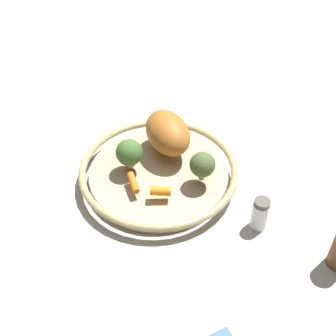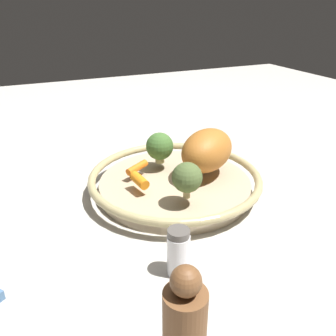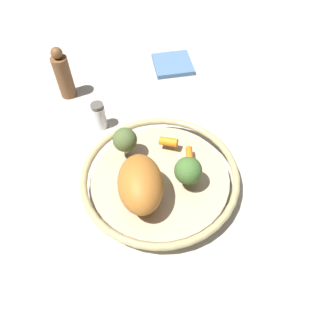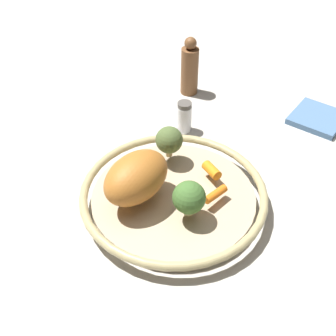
# 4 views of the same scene
# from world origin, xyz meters

# --- Properties ---
(ground_plane) EXTENTS (2.41, 2.41, 0.00)m
(ground_plane) POSITION_xyz_m (0.00, 0.00, 0.00)
(ground_plane) COLOR #B7B2A8
(serving_bowl) EXTENTS (0.35, 0.35, 0.04)m
(serving_bowl) POSITION_xyz_m (0.00, 0.00, 0.02)
(serving_bowl) COLOR tan
(serving_bowl) RESTS_ON ground_plane
(roast_chicken_piece) EXTENTS (0.15, 0.16, 0.08)m
(roast_chicken_piece) POSITION_xyz_m (-0.01, -0.07, 0.08)
(roast_chicken_piece) COLOR #AF6827
(roast_chicken_piece) RESTS_ON serving_bowl
(baby_carrot_center) EXTENTS (0.05, 0.03, 0.02)m
(baby_carrot_center) POSITION_xyz_m (-0.02, 0.08, 0.05)
(baby_carrot_center) COLOR orange
(baby_carrot_center) RESTS_ON serving_bowl
(baby_carrot_left) EXTENTS (0.04, 0.05, 0.02)m
(baby_carrot_left) POSITION_xyz_m (0.04, 0.07, 0.05)
(baby_carrot_left) COLOR orange
(baby_carrot_left) RESTS_ON serving_bowl
(broccoli_floret_edge) EXTENTS (0.05, 0.05, 0.07)m
(broccoli_floret_edge) POSITION_xyz_m (-0.10, 0.02, 0.08)
(broccoli_floret_edge) COLOR tan
(broccoli_floret_edge) RESTS_ON serving_bowl
(broccoli_floret_small) EXTENTS (0.06, 0.06, 0.07)m
(broccoli_floret_small) POSITION_xyz_m (0.06, 0.01, 0.08)
(broccoli_floret_small) COLOR tan
(broccoli_floret_small) RESTS_ON serving_bowl
(salt_shaker) EXTENTS (0.03, 0.03, 0.07)m
(salt_shaker) POSITION_xyz_m (-0.22, 0.10, 0.04)
(salt_shaker) COLOR white
(salt_shaker) RESTS_ON ground_plane
(pepper_mill) EXTENTS (0.04, 0.04, 0.15)m
(pepper_mill) POSITION_xyz_m (-0.37, 0.16, 0.07)
(pepper_mill) COLOR brown
(pepper_mill) RESTS_ON ground_plane
(dish_towel) EXTENTS (0.16, 0.16, 0.01)m
(dish_towel) POSITION_xyz_m (-0.16, 0.41, 0.01)
(dish_towel) COLOR #4C7099
(dish_towel) RESTS_ON ground_plane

